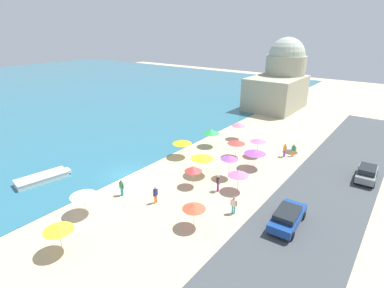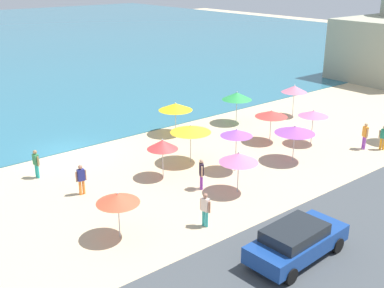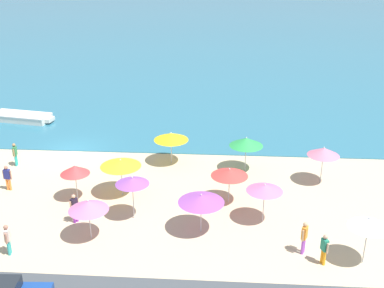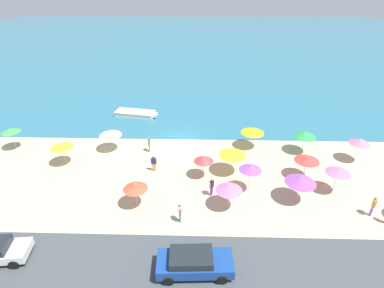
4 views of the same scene
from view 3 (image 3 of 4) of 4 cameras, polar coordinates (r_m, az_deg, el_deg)
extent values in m
plane|color=#C9B28C|center=(36.17, -14.12, -0.83)|extent=(160.00, 160.00, 0.00)
cube|color=#2B6980|center=(88.31, -3.44, 13.53)|extent=(150.00, 110.00, 0.05)
cylinder|color=#B2B2B7|center=(31.97, 6.36, -1.63)|extent=(0.05, 0.05, 1.85)
cone|color=green|center=(31.52, 6.44, 0.26)|extent=(2.22, 2.22, 0.54)
sphere|color=silver|center=(31.41, 6.47, 0.77)|extent=(0.08, 0.08, 0.08)
cylinder|color=#B2B2B7|center=(31.20, 15.12, -2.86)|extent=(0.05, 0.05, 1.95)
cone|color=#D36F8B|center=(30.73, 15.34, -0.88)|extent=(1.99, 1.99, 0.51)
sphere|color=silver|center=(30.62, 15.39, -0.40)|extent=(0.08, 0.08, 0.08)
cylinder|color=#B2B2B7|center=(29.05, -8.34, -4.25)|extent=(0.05, 0.05, 1.94)
cone|color=yellow|center=(28.57, -8.47, -2.26)|extent=(2.42, 2.42, 0.39)
sphere|color=silver|center=(28.47, -8.49, -1.85)|extent=(0.08, 0.08, 0.08)
cylinder|color=#B2B2B7|center=(25.26, 1.07, -8.59)|extent=(0.05, 0.05, 1.80)
cone|color=#9B4AA6|center=(24.73, 1.09, -6.49)|extent=(2.40, 2.40, 0.41)
sphere|color=silver|center=(24.61, 1.09, -6.01)|extent=(0.08, 0.08, 0.08)
cylinder|color=#B2B2B7|center=(29.12, -13.53, -4.87)|extent=(0.05, 0.05, 1.71)
cone|color=#DE3D3D|center=(28.65, -13.73, -2.98)|extent=(1.72, 1.72, 0.51)
sphere|color=silver|center=(28.53, -13.78, -2.47)|extent=(0.08, 0.08, 0.08)
cylinder|color=#B2B2B7|center=(32.92, -2.47, -0.84)|extent=(0.05, 0.05, 1.77)
cone|color=yellow|center=(32.51, -2.50, 0.89)|extent=(2.35, 2.35, 0.48)
sphere|color=silver|center=(32.41, -2.50, 1.34)|extent=(0.08, 0.08, 0.08)
cylinder|color=#B2B2B7|center=(24.33, 19.84, -11.14)|extent=(0.05, 0.05, 2.03)
cone|color=silver|center=(23.72, 20.22, -8.75)|extent=(1.89, 1.89, 0.44)
sphere|color=silver|center=(23.59, 20.31, -8.22)|extent=(0.08, 0.08, 0.08)
cylinder|color=#B2B2B7|center=(26.51, -6.97, -6.69)|extent=(0.05, 0.05, 2.16)
cone|color=purple|center=(25.94, -7.10, -4.36)|extent=(1.83, 1.83, 0.36)
sphere|color=silver|center=(25.85, -7.12, -3.94)|extent=(0.08, 0.08, 0.08)
cylinder|color=#B2B2B7|center=(26.35, 8.47, -7.26)|extent=(0.05, 0.05, 1.93)
cone|color=pink|center=(25.83, 8.61, -5.16)|extent=(1.96, 1.96, 0.35)
sphere|color=silver|center=(25.74, 8.64, -4.76)|extent=(0.08, 0.08, 0.08)
cylinder|color=#B2B2B7|center=(25.29, -11.99, -9.22)|extent=(0.05, 0.05, 1.72)
cone|color=pink|center=(24.75, -12.19, -7.14)|extent=(2.03, 2.03, 0.50)
sphere|color=silver|center=(24.62, -12.25, -6.57)|extent=(0.08, 0.08, 0.08)
cylinder|color=#B2B2B7|center=(28.02, 4.41, -5.31)|extent=(0.05, 0.05, 1.78)
cone|color=#E23E38|center=(27.54, 4.47, -3.40)|extent=(2.14, 2.14, 0.40)
sphere|color=silver|center=(27.45, 4.49, -2.98)|extent=(0.08, 0.08, 0.08)
cylinder|color=purple|center=(24.59, 13.11, -11.56)|extent=(0.14, 0.14, 0.84)
cylinder|color=purple|center=(24.45, 12.97, -11.77)|extent=(0.14, 0.14, 0.84)
cube|color=orange|center=(24.11, 13.20, -10.19)|extent=(0.36, 0.42, 0.66)
sphere|color=tan|center=(23.87, 13.30, -9.26)|extent=(0.22, 0.22, 0.22)
cylinder|color=tan|center=(24.33, 13.37, -10.01)|extent=(0.09, 0.09, 0.60)
cylinder|color=tan|center=(23.94, 13.01, -10.57)|extent=(0.09, 0.09, 0.60)
cylinder|color=#27ACA5|center=(34.73, -20.16, -1.89)|extent=(0.14, 0.14, 0.78)
cylinder|color=#27ACA5|center=(34.89, -20.08, -1.76)|extent=(0.14, 0.14, 0.78)
cube|color=#318250|center=(34.54, -20.27, -0.77)|extent=(0.26, 0.38, 0.62)
sphere|color=#99764E|center=(34.38, -20.37, -0.10)|extent=(0.22, 0.22, 0.22)
cylinder|color=#99764E|center=(34.35, -20.37, -1.00)|extent=(0.09, 0.09, 0.56)
cylinder|color=#99764E|center=(34.77, -20.15, -0.69)|extent=(0.09, 0.09, 0.56)
cylinder|color=orange|center=(24.10, 15.16, -12.67)|extent=(0.14, 0.14, 0.76)
cylinder|color=orange|center=(23.98, 15.40, -12.90)|extent=(0.14, 0.14, 0.76)
cube|color=#228365|center=(23.66, 15.45, -11.43)|extent=(0.34, 0.42, 0.60)
sphere|color=tan|center=(23.43, 15.56, -10.56)|extent=(0.22, 0.22, 0.22)
cylinder|color=tan|center=(23.85, 15.12, -11.24)|extent=(0.09, 0.09, 0.54)
cylinder|color=tan|center=(23.53, 15.76, -11.83)|extent=(0.09, 0.09, 0.54)
cylinder|color=orange|center=(31.56, -20.76, -4.49)|extent=(0.14, 0.14, 0.78)
cylinder|color=orange|center=(31.64, -21.05, -4.46)|extent=(0.14, 0.14, 0.78)
cube|color=navy|center=(31.31, -21.08, -3.34)|extent=(0.38, 0.26, 0.61)
sphere|color=#A06B56|center=(31.13, -21.19, -2.62)|extent=(0.22, 0.22, 0.22)
cylinder|color=#A06B56|center=(31.21, -20.69, -3.47)|extent=(0.09, 0.09, 0.55)
cylinder|color=#A06B56|center=(31.45, -21.44, -3.38)|extent=(0.09, 0.09, 0.55)
cylinder|color=purple|center=(27.09, -13.50, -8.17)|extent=(0.14, 0.14, 0.81)
cylinder|color=purple|center=(27.00, -13.80, -8.31)|extent=(0.14, 0.14, 0.81)
cube|color=#271D30|center=(26.69, -13.79, -6.91)|extent=(0.39, 0.42, 0.64)
sphere|color=tan|center=(26.48, -13.88, -6.06)|extent=(0.22, 0.22, 0.22)
cylinder|color=tan|center=(26.84, -13.38, -6.81)|extent=(0.09, 0.09, 0.58)
cylinder|color=tan|center=(26.59, -14.18, -7.19)|extent=(0.09, 0.09, 0.58)
cylinder|color=teal|center=(25.54, -20.81, -11.24)|extent=(0.14, 0.14, 0.78)
cylinder|color=teal|center=(25.39, -20.90, -11.47)|extent=(0.14, 0.14, 0.78)
cube|color=beige|center=(25.10, -21.07, -10.03)|extent=(0.28, 0.39, 0.62)
sphere|color=#A46F58|center=(24.88, -21.21, -9.18)|extent=(0.22, 0.22, 0.22)
cylinder|color=#A46F58|center=(25.32, -20.94, -9.84)|extent=(0.09, 0.09, 0.55)
cylinder|color=#A46F58|center=(24.93, -21.18, -10.42)|extent=(0.09, 0.09, 0.55)
cube|color=silver|center=(43.50, -19.57, 2.97)|extent=(5.18, 2.61, 0.52)
cube|color=silver|center=(42.11, -16.52, 2.80)|extent=(0.61, 1.06, 0.31)
cube|color=silver|center=(43.41, -19.62, 3.34)|extent=(5.19, 2.69, 0.08)
camera|label=1|loc=(30.85, -71.86, 9.21)|focal=28.00mm
camera|label=2|loc=(23.31, -73.19, -1.13)|focal=45.00mm
camera|label=4|loc=(9.43, -75.15, 17.89)|focal=28.00mm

